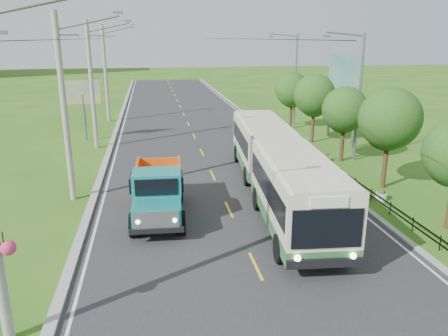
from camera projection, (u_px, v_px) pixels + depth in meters
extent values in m
plane|color=#2C5E16|center=(256.00, 266.00, 17.25)|extent=(240.00, 240.00, 0.00)
cube|color=#28282B|center=(199.00, 146.00, 36.14)|extent=(14.00, 120.00, 0.02)
cube|color=#9E9E99|center=(110.00, 149.00, 34.97)|extent=(0.40, 120.00, 0.15)
cube|color=#9E9E99|center=(282.00, 143.00, 37.27)|extent=(0.30, 120.00, 0.10)
cube|color=silver|center=(117.00, 150.00, 35.07)|extent=(0.12, 120.00, 0.00)
cube|color=silver|center=(277.00, 143.00, 37.19)|extent=(0.12, 120.00, 0.00)
cube|color=yellow|center=(256.00, 266.00, 17.25)|extent=(0.12, 2.20, 0.00)
cube|color=black|center=(318.00, 158.00, 31.66)|extent=(0.04, 40.00, 0.60)
sphere|color=#D83366|center=(8.00, 248.00, 12.29)|extent=(0.44, 0.44, 0.44)
cylinder|color=gray|center=(64.00, 110.00, 22.99)|extent=(0.32, 0.32, 10.00)
cube|color=slate|center=(67.00, 35.00, 21.98)|extent=(1.20, 0.10, 0.10)
cube|color=slate|center=(118.00, 12.00, 22.08)|extent=(0.50, 0.18, 0.12)
cylinder|color=gray|center=(92.00, 86.00, 34.33)|extent=(0.32, 0.32, 10.00)
cube|color=slate|center=(94.00, 36.00, 33.31)|extent=(1.20, 0.10, 0.10)
cube|color=slate|center=(128.00, 21.00, 33.41)|extent=(0.50, 0.18, 0.12)
cylinder|color=gray|center=(106.00, 74.00, 45.66)|extent=(0.32, 0.32, 10.00)
cube|color=slate|center=(108.00, 36.00, 44.65)|extent=(1.20, 0.10, 0.10)
cube|color=slate|center=(133.00, 25.00, 44.74)|extent=(0.50, 0.18, 0.12)
cylinder|color=#382314|center=(385.00, 160.00, 25.89)|extent=(0.28, 0.28, 3.36)
sphere|color=#214B15|center=(390.00, 118.00, 25.16)|extent=(3.60, 3.60, 3.60)
sphere|color=#214B15|center=(387.00, 129.00, 25.87)|extent=(2.64, 2.64, 2.64)
cylinder|color=#382314|center=(342.00, 141.00, 31.60)|extent=(0.28, 0.28, 3.02)
sphere|color=#214B15|center=(345.00, 109.00, 30.95)|extent=(3.24, 3.24, 3.24)
sphere|color=#214B15|center=(344.00, 117.00, 31.64)|extent=(2.38, 2.38, 2.38)
cylinder|color=#382314|center=(313.00, 124.00, 37.23)|extent=(0.28, 0.28, 3.25)
sphere|color=#214B15|center=(314.00, 95.00, 36.53)|extent=(3.48, 3.48, 3.48)
sphere|color=#214B15|center=(314.00, 102.00, 37.24)|extent=(2.55, 2.55, 2.55)
cylinder|color=#382314|center=(291.00, 113.00, 42.93)|extent=(0.28, 0.28, 3.08)
sphere|color=#214B15|center=(292.00, 89.00, 42.26)|extent=(3.30, 3.30, 3.30)
sphere|color=#214B15|center=(292.00, 95.00, 42.96)|extent=(2.42, 2.42, 2.42)
cylinder|color=slate|center=(359.00, 99.00, 30.90)|extent=(0.20, 0.20, 9.00)
cylinder|color=slate|center=(345.00, 34.00, 29.41)|extent=(2.80, 0.10, 0.34)
cube|color=slate|center=(327.00, 36.00, 29.25)|extent=(0.45, 0.16, 0.12)
cylinder|color=slate|center=(296.00, 80.00, 44.12)|extent=(0.20, 0.20, 9.00)
cylinder|color=slate|center=(284.00, 35.00, 42.64)|extent=(2.80, 0.10, 0.34)
cube|color=slate|center=(271.00, 37.00, 42.47)|extent=(0.45, 0.16, 0.12)
cylinder|color=silver|center=(381.00, 197.00, 24.23)|extent=(0.64, 0.64, 0.40)
sphere|color=#214B15|center=(382.00, 192.00, 24.16)|extent=(0.44, 0.44, 0.44)
cylinder|color=silver|center=(325.00, 159.00, 31.79)|extent=(0.64, 0.64, 0.40)
sphere|color=#214B15|center=(326.00, 155.00, 31.71)|extent=(0.44, 0.44, 0.44)
cylinder|color=silver|center=(291.00, 135.00, 39.34)|extent=(0.64, 0.64, 0.40)
sphere|color=#214B15|center=(291.00, 133.00, 39.27)|extent=(0.44, 0.44, 0.44)
cylinder|color=slate|center=(85.00, 118.00, 37.83)|extent=(0.20, 0.20, 4.00)
cube|color=yellow|center=(82.00, 92.00, 37.20)|extent=(3.00, 0.15, 2.00)
cylinder|color=slate|center=(354.00, 118.00, 35.02)|extent=(0.24, 0.24, 5.00)
cylinder|color=slate|center=(330.00, 108.00, 39.74)|extent=(0.24, 0.24, 5.00)
cube|color=#144C47|center=(344.00, 73.00, 36.43)|extent=(0.20, 6.00, 3.00)
cube|color=#2A6933|center=(296.00, 214.00, 20.01)|extent=(3.56, 8.83, 0.63)
cube|color=#EFE3C2|center=(297.00, 185.00, 19.60)|extent=(3.56, 8.83, 2.22)
cube|color=black|center=(298.00, 184.00, 19.60)|extent=(3.55, 8.14, 1.09)
cube|color=#2A6933|center=(261.00, 159.00, 29.06)|extent=(3.52, 8.25, 0.63)
cube|color=#EFE3C2|center=(262.00, 138.00, 28.65)|extent=(3.52, 8.25, 2.22)
cube|color=black|center=(262.00, 138.00, 28.65)|extent=(3.51, 7.57, 1.09)
cube|color=#4C4C4C|center=(276.00, 162.00, 24.35)|extent=(2.79, 1.36, 2.74)
cube|color=black|center=(327.00, 229.00, 15.52)|extent=(2.58, 0.28, 1.49)
cylinder|color=black|center=(280.00, 249.00, 17.42)|extent=(0.46, 1.22, 1.20)
cylinder|color=black|center=(343.00, 246.00, 17.63)|extent=(0.46, 1.22, 1.20)
cylinder|color=black|center=(258.00, 199.00, 22.79)|extent=(0.46, 1.22, 1.20)
cylinder|color=black|center=(306.00, 197.00, 23.00)|extent=(0.46, 1.22, 1.20)
cylinder|color=black|center=(247.00, 176.00, 26.52)|extent=(0.46, 1.22, 1.20)
cylinder|color=black|center=(289.00, 175.00, 26.73)|extent=(0.46, 1.22, 1.20)
cylinder|color=black|center=(237.00, 154.00, 31.57)|extent=(0.46, 1.22, 1.20)
cylinder|color=black|center=(273.00, 153.00, 31.78)|extent=(0.46, 1.22, 1.20)
cube|color=#168581|center=(157.00, 214.00, 19.45)|extent=(2.22, 1.53, 1.02)
cube|color=#168581|center=(157.00, 192.00, 20.76)|extent=(2.33, 1.74, 2.05)
cube|color=black|center=(157.00, 182.00, 20.61)|extent=(2.54, 1.45, 0.72)
cube|color=black|center=(159.00, 204.00, 21.82)|extent=(1.31, 6.19, 0.26)
cube|color=#E25015|center=(159.00, 175.00, 23.18)|extent=(2.50, 3.18, 1.33)
cylinder|color=black|center=(134.00, 225.00, 19.68)|extent=(0.41, 1.14, 1.13)
cylinder|color=black|center=(181.00, 223.00, 19.93)|extent=(0.41, 1.14, 1.13)
cylinder|color=black|center=(139.00, 194.00, 23.58)|extent=(0.41, 1.14, 1.13)
cylinder|color=black|center=(179.00, 192.00, 23.82)|extent=(0.41, 1.14, 1.13)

